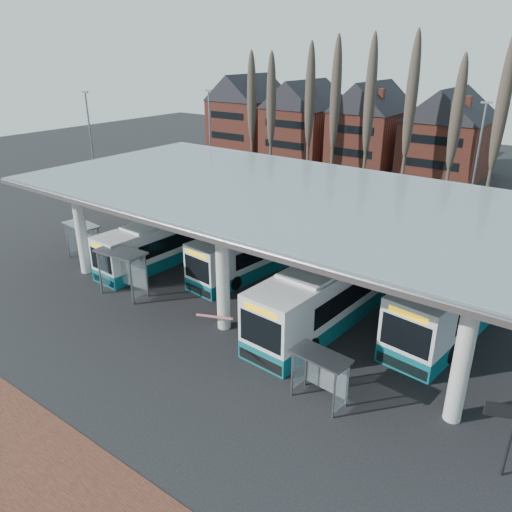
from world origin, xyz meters
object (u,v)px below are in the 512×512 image
Objects in this scene: bus_2 at (336,289)px; shelter_2 at (322,367)px; bus_1 at (262,247)px; bus_3 at (463,294)px; shelter_1 at (124,262)px; bus_0 at (170,240)px; shelter_0 at (84,233)px.

bus_2 is 5.05× the size of shelter_2.
shelter_2 is at bearing -62.72° from bus_2.
bus_3 is (12.99, 0.56, 0.19)m from bus_1.
bus_0 is at bearing 103.66° from shelter_1.
bus_1 is 0.89× the size of bus_2.
bus_2 reaches higher than bus_0.
bus_2 is 4.07× the size of shelter_1.
bus_3 reaches higher than shelter_0.
shelter_1 is (-11.45, -5.17, 0.40)m from bus_2.
bus_1 is 3.91× the size of shelter_0.
bus_1 is 14.09m from shelter_2.
shelter_2 is at bearing -10.84° from shelter_1.
bus_2 reaches higher than shelter_1.
shelter_1 is (6.58, -1.92, 0.17)m from shelter_0.
bus_0 reaches higher than shelter_1.
bus_3 is 5.07× the size of shelter_2.
shelter_0 is at bearing -157.27° from bus_3.
shelter_2 is (2.95, -6.77, -0.01)m from bus_2.
bus_3 is (19.01, 3.22, 0.23)m from bus_0.
bus_3 is 4.09× the size of shelter_1.
bus_1 is 7.82m from bus_2.
bus_2 is at bearing -16.59° from bus_1.
bus_0 is 5.98m from shelter_0.
shelter_1 is at bearing -10.50° from shelter_0.
bus_2 is 1.00× the size of bus_3.
bus_1 reaches higher than shelter_1.
bus_3 reaches higher than bus_1.
shelter_1 is (1.80, -5.48, 0.63)m from bus_0.
shelter_0 is at bearing -140.56° from bus_0.
shelter_0 is at bearing -166.07° from bus_2.
bus_0 is 6.58m from bus_1.
bus_0 is 5.81m from shelter_1.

